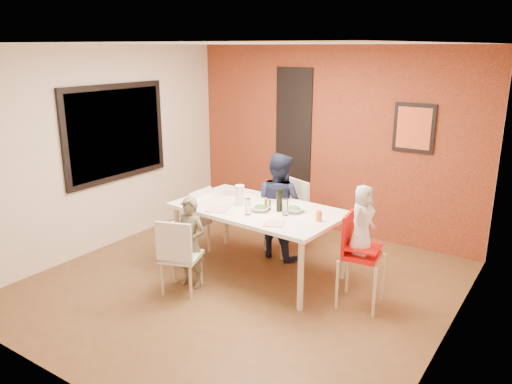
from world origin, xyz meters
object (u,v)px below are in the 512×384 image
Objects in this scene: chair_left at (194,219)px; child_near at (190,242)px; chair_far at (290,212)px; child_far at (279,206)px; wine_bottle at (279,200)px; dining_table at (258,213)px; chair_near at (178,253)px; high_chair at (358,251)px; toddler at (362,220)px; paper_towel_roll at (240,195)px.

chair_left is 0.86× the size of child_near.
chair_far is at bearing 67.91° from child_near.
chair_far is 0.29m from child_far.
wine_bottle reaches higher than child_near.
chair_near is at bearing -113.48° from dining_table.
child_far is at bearing 95.28° from dining_table.
high_chair reaches higher than chair_left.
high_chair is 0.36m from toddler.
child_far reaches higher than toddler.
paper_towel_roll is at bearing 66.13° from child_near.
chair_left is 1.25× the size of toddler.
paper_towel_roll is (0.21, 0.68, 0.43)m from child_near.
chair_far is (0.40, 1.76, 0.05)m from chair_near.
child_far reaches higher than paper_towel_roll.
chair_far reaches higher than dining_table.
paper_towel_roll is at bearing 95.41° from toddler.
dining_table is 2.25× the size of chair_left.
dining_table is at bearing 10.95° from paper_towel_roll.
chair_left is 1.34m from wine_bottle.
chair_left is at bearing -177.22° from wine_bottle.
high_chair is 3.79× the size of wine_bottle.
child_near is 1.13m from wine_bottle.
wine_bottle is at bearing -47.67° from chair_far.
chair_near is at bearing 29.40° from chair_left.
paper_towel_roll is at bearing -169.05° from dining_table.
dining_table is 2.05× the size of high_chair.
child_near reaches higher than high_chair.
chair_left is 3.70× the size of paper_towel_roll.
child_far is (-0.03, -0.24, 0.15)m from chair_far.
chair_far is 0.96m from paper_towel_roll.
dining_table is at bearing 51.93° from child_near.
chair_near is 0.83× the size of child_near.
chair_near is at bearing -90.15° from child_near.
chair_near is at bearing 81.04° from child_far.
toddler is 1.05m from wine_bottle.
child_far is at bearing 73.46° from paper_towel_roll.
child_near is 1.35m from child_far.
dining_table is 1.32m from high_chair.
chair_left is 0.87m from paper_towel_roll.
dining_table is at bearing 90.30° from chair_left.
toddler is (1.33, -0.06, 0.20)m from dining_table.
child_near reaches higher than chair_far.
dining_table is 8.33× the size of paper_towel_roll.
wine_bottle is at bearing 90.96° from chair_left.
chair_far is 1.59m from high_chair.
dining_table is at bearing -133.21° from chair_near.
child_near is (-1.75, -0.66, -0.08)m from high_chair.
paper_towel_roll reaches higher than chair_near.
chair_left is at bearing 121.11° from child_near.
chair_near is 1.80m from chair_far.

